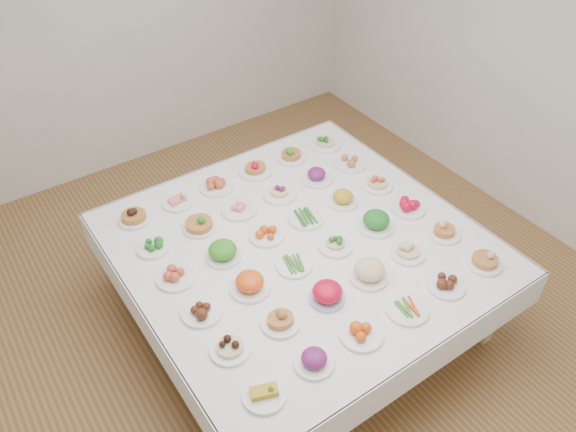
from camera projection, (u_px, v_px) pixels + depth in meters
room_envelope at (268, 94)px, 3.23m from camera, size 5.02×5.02×2.81m
display_table at (300, 249)px, 3.91m from camera, size 2.33×2.33×0.75m
dish_0 at (264, 392)px, 2.94m from camera, size 0.24×0.24×0.09m
dish_1 at (314, 358)px, 3.07m from camera, size 0.22×0.22×0.12m
dish_2 at (362, 330)px, 3.22m from camera, size 0.25×0.25×0.11m
dish_3 at (407, 309)px, 3.38m from camera, size 0.26×0.26×0.06m
dish_4 at (447, 282)px, 3.52m from camera, size 0.24×0.24×0.10m
dish_5 at (486, 258)px, 3.65m from camera, size 0.23×0.23×0.14m
dish_6 at (229, 344)px, 3.14m from camera, size 0.25×0.25×0.13m
dish_7 at (280, 318)px, 3.28m from camera, size 0.23×0.23×0.13m
dish_8 at (327, 293)px, 3.43m from camera, size 0.22×0.22×0.13m
dish_9 at (370, 269)px, 3.56m from camera, size 0.25×0.25×0.16m
dish_10 at (408, 248)px, 3.73m from camera, size 0.25×0.25×0.13m
dish_11 at (445, 229)px, 3.88m from camera, size 0.23×0.23×0.13m
dish_12 at (201, 308)px, 3.36m from camera, size 0.25×0.25×0.11m
dish_13 at (250, 282)px, 3.49m from camera, size 0.25×0.25×0.14m
dish_14 at (294, 265)px, 3.67m from camera, size 0.24×0.24×0.05m
dish_15 at (336, 241)px, 3.79m from camera, size 0.24×0.24×0.12m
dish_16 at (376, 219)px, 3.93m from camera, size 0.29×0.29×0.17m
dish_17 at (409, 204)px, 4.10m from camera, size 0.25×0.25×0.12m
dish_18 at (175, 274)px, 3.57m from camera, size 0.25×0.25×0.11m
dish_19 at (223, 250)px, 3.70m from camera, size 0.26×0.26×0.15m
dish_20 at (267, 232)px, 3.87m from camera, size 0.24×0.24×0.10m
dish_21 at (306, 217)px, 4.02m from camera, size 0.25×0.25×0.06m
dish_22 at (343, 197)px, 4.15m from camera, size 0.22×0.22×0.12m
dish_23 at (378, 180)px, 4.30m from camera, size 0.24×0.24×0.13m
dish_24 at (153, 245)px, 3.79m from camera, size 0.22×0.22×0.09m
dish_25 at (199, 221)px, 3.92m from camera, size 0.23×0.23×0.15m
dish_26 at (239, 207)px, 4.09m from camera, size 0.26×0.26×0.10m
dish_27 at (279, 190)px, 4.22m from camera, size 0.25×0.25×0.12m
dish_28 at (317, 173)px, 4.37m from camera, size 0.25×0.25×0.14m
dish_29 at (350, 160)px, 4.53m from camera, size 0.26×0.26×0.12m
dish_30 at (133, 214)px, 3.99m from camera, size 0.22×0.22×0.13m
dish_31 at (177, 200)px, 4.16m from camera, size 0.23×0.23×0.09m
dish_32 at (216, 183)px, 4.29m from camera, size 0.25×0.25×0.12m
dish_33 at (255, 164)px, 4.43m from camera, size 0.26×0.26×0.16m
dish_34 at (291, 152)px, 4.58m from camera, size 0.26×0.25×0.15m
dish_35 at (325, 140)px, 4.73m from camera, size 0.26×0.26×0.14m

